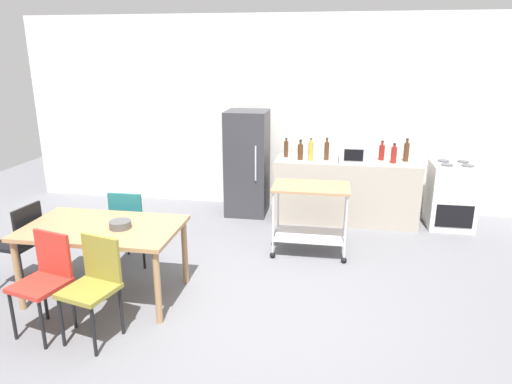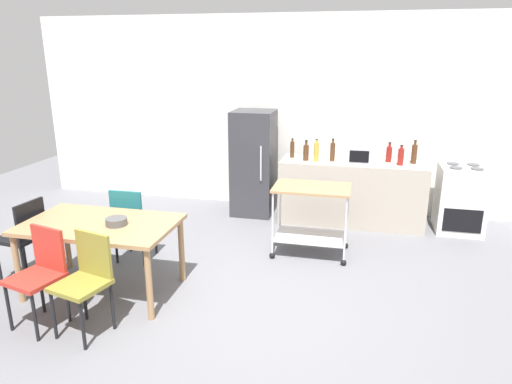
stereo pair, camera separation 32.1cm
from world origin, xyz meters
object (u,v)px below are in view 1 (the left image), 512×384
object	(u,v)px
chair_black	(21,240)
bottle_vinegar	(406,152)
chair_red	(45,277)
bottle_olive_oil	(327,151)
kitchen_cart	(311,208)
stove_oven	(451,195)
bottle_wine	(300,151)
refrigerator	(247,163)
chair_teal	(131,222)
bottle_hot_sauce	(286,149)
bottle_soy_sauce	(382,152)
chair_olive	(94,282)
dining_table	(103,234)
bottle_sparkling_water	(394,155)
microwave	(356,153)
bottle_soda	(311,151)
fruit_bowl	(120,225)

from	to	relation	value
chair_black	bottle_vinegar	size ratio (longest dim) A/B	2.77
chair_red	bottle_olive_oil	distance (m)	3.99
kitchen_cart	bottle_olive_oil	world-z (taller)	bottle_olive_oil
stove_oven	bottle_wine	world-z (taller)	bottle_wine
chair_red	refrigerator	bearing A→B (deg)	85.35
chair_black	stove_oven	xyz separation A→B (m)	(4.77, 2.56, -0.07)
chair_teal	refrigerator	bearing A→B (deg)	-117.23
bottle_hot_sauce	bottle_soy_sauce	world-z (taller)	bottle_hot_sauce
chair_olive	chair_red	bearing A→B (deg)	-168.12
dining_table	bottle_olive_oil	size ratio (longest dim) A/B	4.75
dining_table	bottle_hot_sauce	world-z (taller)	bottle_hot_sauce
bottle_wine	bottle_sparkling_water	world-z (taller)	bottle_wine
microwave	bottle_sparkling_water	size ratio (longest dim) A/B	1.68
stove_oven	bottle_soy_sauce	distance (m)	1.13
bottle_vinegar	chair_red	bearing A→B (deg)	-135.58
chair_teal	bottle_hot_sauce	world-z (taller)	bottle_hot_sauce
dining_table	chair_red	world-z (taller)	chair_red
bottle_vinegar	chair_teal	bearing A→B (deg)	-148.90
kitchen_cart	bottle_sparkling_water	world-z (taller)	bottle_sparkling_water
chair_teal	microwave	distance (m)	3.15
refrigerator	bottle_hot_sauce	size ratio (longest dim) A/B	5.62
chair_teal	chair_black	bearing A→B (deg)	35.97
dining_table	chair_black	bearing A→B (deg)	176.76
chair_olive	bottle_vinegar	xyz separation A→B (m)	(2.93, 3.34, 0.52)
chair_teal	bottle_olive_oil	bearing A→B (deg)	-140.17
dining_table	chair_olive	world-z (taller)	chair_olive
dining_table	stove_oven	distance (m)	4.64
refrigerator	bottle_soy_sauce	xyz separation A→B (m)	(1.92, -0.00, 0.24)
bottle_soda	bottle_olive_oil	bearing A→B (deg)	17.01
chair_olive	kitchen_cart	bearing A→B (deg)	64.64
kitchen_cart	bottle_olive_oil	size ratio (longest dim) A/B	2.88
chair_red	stove_oven	distance (m)	5.20
chair_teal	bottle_vinegar	distance (m)	3.80
bottle_hot_sauce	bottle_olive_oil	xyz separation A→B (m)	(0.58, -0.09, 0.01)
chair_red	bottle_hot_sauce	distance (m)	3.77
chair_olive	bottle_sparkling_water	world-z (taller)	bottle_sparkling_water
bottle_olive_oil	fruit_bowl	world-z (taller)	bottle_olive_oil
kitchen_cart	bottle_olive_oil	bearing A→B (deg)	82.98
chair_olive	bottle_olive_oil	distance (m)	3.76
bottle_vinegar	refrigerator	bearing A→B (deg)	179.35
chair_teal	bottle_soy_sauce	bearing A→B (deg)	-146.75
dining_table	bottle_soda	distance (m)	3.14
chair_teal	chair_olive	size ratio (longest dim) A/B	1.00
bottle_soda	microwave	bearing A→B (deg)	1.91
stove_oven	bottle_sparkling_water	distance (m)	1.01
fruit_bowl	bottle_olive_oil	bearing A→B (deg)	53.94
bottle_olive_oil	bottle_sparkling_water	bearing A→B (deg)	-2.13
bottle_hot_sauce	bottle_sparkling_water	distance (m)	1.50
bottle_wine	chair_olive	bearing A→B (deg)	-114.81
dining_table	chair_black	distance (m)	0.96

